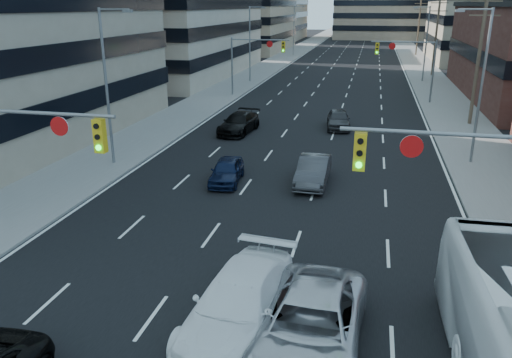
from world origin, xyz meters
name	(u,v)px	position (x,y,z in m)	size (l,w,h in m)	color
road_surface	(357,42)	(0.00, 130.00, 0.01)	(18.00, 300.00, 0.02)	black
sidewalk_left	(313,41)	(-11.50, 130.00, 0.07)	(5.00, 300.00, 0.15)	slate
sidewalk_right	(403,43)	(11.50, 130.00, 0.07)	(5.00, 300.00, 0.15)	slate
office_left_far	(237,11)	(-24.00, 100.00, 8.00)	(20.00, 30.00, 16.00)	gray
office_right_far	(504,19)	(25.00, 88.00, 7.00)	(22.00, 28.00, 14.00)	gray
bg_block_left	(260,2)	(-28.00, 140.00, 10.00)	(24.00, 24.00, 20.00)	#ADA089
bg_block_right	(493,19)	(32.00, 130.00, 6.00)	(22.00, 22.00, 12.00)	gray
signal_near_left	(13,154)	(-7.45, 8.00, 4.33)	(6.59, 0.33, 6.00)	slate
signal_near_right	(481,188)	(7.45, 8.00, 4.33)	(6.59, 0.33, 6.00)	slate
signal_far_left	(254,55)	(-7.68, 45.00, 4.30)	(6.09, 0.33, 6.00)	slate
signal_far_right	(409,58)	(7.68, 45.00, 4.30)	(6.09, 0.33, 6.00)	slate
utility_pole_block	(480,51)	(12.20, 36.00, 5.78)	(2.20, 0.28, 11.00)	#4C3D2D
utility_pole_midblock	(436,32)	(12.20, 66.00, 5.78)	(2.20, 0.28, 11.00)	#4C3D2D
utility_pole_distant	(419,24)	(12.20, 96.00, 5.78)	(2.20, 0.28, 11.00)	#4C3D2D
streetlight_left_near	(108,81)	(-10.34, 20.00, 5.05)	(2.03, 0.22, 9.00)	slate
streetlight_left_mid	(251,40)	(-10.34, 55.00, 5.05)	(2.03, 0.22, 9.00)	slate
streetlight_left_far	(295,28)	(-10.34, 90.00, 5.05)	(2.03, 0.22, 9.00)	slate
streetlight_right_near	(480,80)	(10.34, 25.00, 5.05)	(2.03, 0.22, 9.00)	slate
streetlight_right_far	(425,40)	(10.34, 60.00, 5.05)	(2.03, 0.22, 9.00)	slate
white_van	(239,303)	(0.97, 6.15, 0.85)	(2.39, 5.88, 1.71)	white
silver_suv	(311,326)	(3.15, 5.49, 0.84)	(2.78, 6.04, 1.68)	#B9B9BE
sedan_blue	(227,171)	(-3.00, 18.55, 0.65)	(1.53, 3.81, 1.30)	black
sedan_grey_center	(313,171)	(1.60, 19.34, 0.74)	(1.56, 4.47, 1.47)	#373639
sedan_black_far	(239,123)	(-5.20, 29.48, 0.74)	(2.06, 5.07, 1.47)	black
sedan_grey_right	(338,119)	(2.00, 32.55, 0.73)	(1.73, 4.29, 1.46)	#2D2D30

